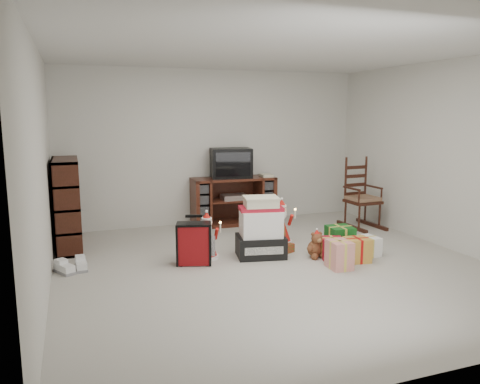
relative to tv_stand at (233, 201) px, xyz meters
name	(u,v)px	position (x,y,z in m)	size (l,w,h in m)	color
room	(277,162)	(-0.24, -2.23, 0.86)	(5.01, 5.01, 2.51)	#A49F96
tv_stand	(233,201)	(0.00, 0.00, 0.00)	(1.36, 0.53, 0.77)	#492115
bookshelf	(67,206)	(-2.55, -0.56, 0.20)	(0.33, 0.99, 1.21)	#3C1810
rocking_chair	(361,202)	(1.86, -0.85, 0.01)	(0.51, 0.79, 1.16)	#3C1810
gift_pile	(261,231)	(-0.25, -1.78, -0.06)	(0.67, 0.54, 0.75)	black
red_suitcase	(194,244)	(-1.13, -1.80, -0.13)	(0.43, 0.31, 0.60)	maroon
stocking	(278,231)	(-0.01, -1.78, -0.08)	(0.29, 0.12, 0.61)	#0B6518
teddy_bear	(316,246)	(0.40, -2.05, -0.24)	(0.22, 0.19, 0.32)	brown
santa_figurine	(281,226)	(0.25, -1.31, -0.14)	(0.31, 0.29, 0.63)	#B51913
mrs_claus_figurine	(207,240)	(-0.91, -1.62, -0.16)	(0.29, 0.28, 0.60)	#B51913
sneaker_pair	(73,267)	(-2.51, -1.57, -0.33)	(0.39, 0.32, 0.11)	white
gift_cluster	(348,248)	(0.74, -2.25, -0.25)	(0.80, 0.91, 0.28)	#A71324
crt_television	(231,163)	(-0.03, 0.04, 0.62)	(0.71, 0.56, 0.47)	black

